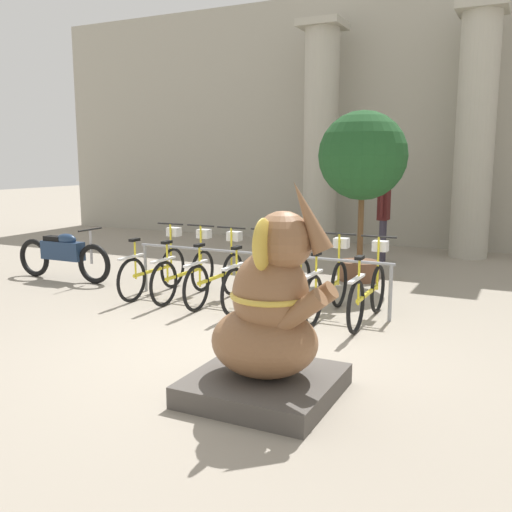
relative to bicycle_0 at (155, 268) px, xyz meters
name	(u,v)px	position (x,y,z in m)	size (l,w,h in m)	color
ground_plane	(229,351)	(2.32, -1.85, -0.41)	(60.00, 60.00, 0.00)	gray
building_facade	(404,119)	(2.32, 6.75, 2.59)	(20.00, 0.20, 6.00)	#A39E8E
column_left	(321,135)	(0.63, 5.75, 2.22)	(0.99, 0.99, 5.16)	#ADA899
column_right	(475,133)	(4.02, 5.75, 2.22)	(0.99, 0.99, 5.16)	#ADA899
bike_rack	(255,263)	(1.69, 0.10, 0.21)	(3.99, 0.05, 0.77)	gray
bicycle_0	(155,268)	(0.00, 0.00, 0.00)	(0.48, 1.72, 1.07)	black
bicycle_1	(186,271)	(0.56, 0.00, 0.00)	(0.48, 1.72, 1.07)	black
bicycle_2	(217,275)	(1.13, -0.03, 0.00)	(0.48, 1.72, 1.07)	black
bicycle_3	(252,278)	(1.69, -0.01, 0.00)	(0.48, 1.72, 1.07)	black
bicycle_4	(289,282)	(2.26, -0.01, 0.00)	(0.48, 1.72, 1.07)	black
bicycle_5	(328,286)	(2.82, 0.00, 0.00)	(0.48, 1.72, 1.07)	black
bicycle_6	(368,291)	(3.39, -0.05, 0.00)	(0.48, 1.72, 1.07)	black
elephant_statue	(269,326)	(3.23, -2.76, 0.25)	(1.24, 1.24, 1.94)	#4C4742
motorcycle	(63,254)	(-2.05, 0.17, 0.05)	(2.06, 0.55, 0.93)	black
person_pedestrian	(384,210)	(2.50, 4.35, 0.66)	(0.23, 0.47, 1.76)	#383342
potted_tree	(363,161)	(2.57, 2.42, 1.64)	(1.50, 1.50, 2.89)	brown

